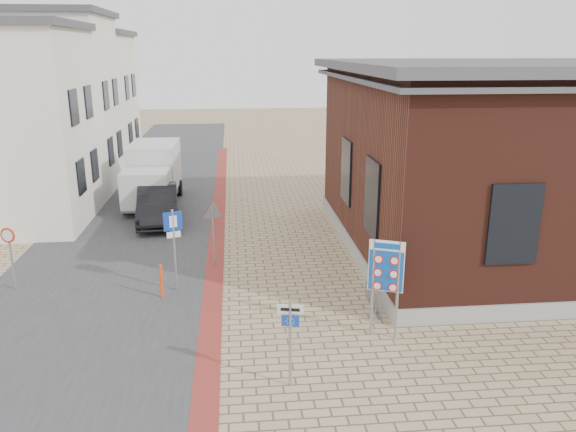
{
  "coord_description": "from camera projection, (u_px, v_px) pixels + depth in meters",
  "views": [
    {
      "loc": [
        -1.26,
        -12.35,
        7.19
      ],
      "look_at": [
        0.39,
        4.34,
        2.2
      ],
      "focal_mm": 35.0,
      "sensor_mm": 36.0,
      "label": 1
    }
  ],
  "objects": [
    {
      "name": "curb_strip",
      "position": [
        217.0,
        229.0,
        23.29
      ],
      "size": [
        0.6,
        40.0,
        0.02
      ],
      "primitive_type": "cube",
      "color": "maroon",
      "rests_on": "ground"
    },
    {
      "name": "townhouse_far",
      "position": [
        73.0,
        100.0,
        34.61
      ],
      "size": [
        7.4,
        6.4,
        8.3
      ],
      "color": "white",
      "rests_on": "ground"
    },
    {
      "name": "townhouse_mid",
      "position": [
        41.0,
        103.0,
        28.78
      ],
      "size": [
        7.4,
        6.4,
        9.1
      ],
      "color": "white",
      "rests_on": "ground"
    },
    {
      "name": "box_truck",
      "position": [
        153.0,
        174.0,
        26.92
      ],
      "size": [
        2.4,
        5.44,
        2.83
      ],
      "rotation": [
        0.0,
        0.0,
        -0.02
      ],
      "color": "slate",
      "rests_on": "ground"
    },
    {
      "name": "speed_sign",
      "position": [
        10.0,
        250.0,
        17.09
      ],
      "size": [
        0.47,
        0.17,
        2.04
      ],
      "rotation": [
        0.0,
        0.0,
        -0.29
      ],
      "color": "gray",
      "rests_on": "ground"
    },
    {
      "name": "parking_sign",
      "position": [
        174.0,
        236.0,
        16.91
      ],
      "size": [
        0.55,
        0.25,
        2.62
      ],
      "rotation": [
        0.0,
        0.0,
        0.38
      ],
      "color": "gray",
      "rests_on": "ground"
    },
    {
      "name": "yield_sign",
      "position": [
        213.0,
        217.0,
        18.99
      ],
      "size": [
        0.79,
        0.3,
        2.28
      ],
      "rotation": [
        0.0,
        0.0,
        0.3
      ],
      "color": "gray",
      "rests_on": "ground"
    },
    {
      "name": "road_strip",
      "position": [
        148.0,
        201.0,
        27.73
      ],
      "size": [
        7.0,
        60.0,
        0.02
      ],
      "primitive_type": "cube",
      "color": "#38383A",
      "rests_on": "ground"
    },
    {
      "name": "sedan",
      "position": [
        158.0,
        204.0,
        24.25
      ],
      "size": [
        2.07,
        4.84,
        1.55
      ],
      "primitive_type": "imported",
      "rotation": [
        0.0,
        0.0,
        0.09
      ],
      "color": "black",
      "rests_on": "ground"
    },
    {
      "name": "bike_rack",
      "position": [
        373.0,
        299.0,
        16.22
      ],
      "size": [
        0.08,
        1.8,
        0.6
      ],
      "color": "slate",
      "rests_on": "ground"
    },
    {
      "name": "brick_building",
      "position": [
        515.0,
        155.0,
        20.48
      ],
      "size": [
        13.0,
        13.0,
        6.8
      ],
      "color": "gray",
      "rests_on": "ground"
    },
    {
      "name": "essen_sign",
      "position": [
        290.0,
        330.0,
        12.12
      ],
      "size": [
        0.56,
        0.16,
        2.09
      ],
      "rotation": [
        0.0,
        0.0,
        -0.21
      ],
      "color": "gray",
      "rests_on": "ground"
    },
    {
      "name": "border_sign",
      "position": [
        386.0,
        269.0,
        14.13
      ],
      "size": [
        0.85,
        0.39,
        2.63
      ],
      "rotation": [
        0.0,
        0.0,
        -0.4
      ],
      "color": "gray",
      "rests_on": "ground"
    },
    {
      "name": "bollard",
      "position": [
        161.0,
        281.0,
        16.76
      ],
      "size": [
        0.12,
        0.12,
        1.07
      ],
      "primitive_type": "cylinder",
      "rotation": [
        0.0,
        0.0,
        -0.24
      ],
      "color": "#FF430D",
      "rests_on": "ground"
    },
    {
      "name": "ground",
      "position": [
        289.0,
        350.0,
        13.95
      ],
      "size": [
        120.0,
        120.0,
        0.0
      ],
      "primitive_type": "plane",
      "color": "tan",
      "rests_on": "ground"
    }
  ]
}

